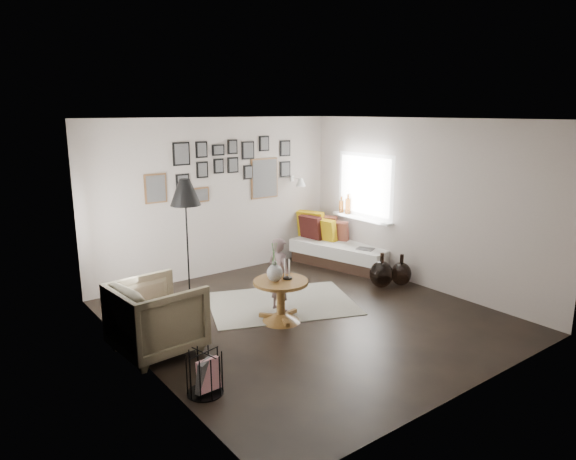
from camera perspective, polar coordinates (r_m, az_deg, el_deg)
ground at (r=6.99m, az=2.17°, el=-9.63°), size 4.80×4.80×0.00m
wall_back at (r=8.56m, az=-7.95°, el=3.57°), size 4.50×0.00×4.50m
wall_front at (r=5.03m, az=19.82°, el=-3.86°), size 4.50×0.00×4.50m
wall_left at (r=5.50m, az=-16.26°, el=-2.19°), size 0.00×4.80×4.80m
wall_right at (r=8.18m, az=14.60°, el=2.83°), size 0.00×4.80×4.80m
ceiling at (r=6.45m, az=2.37°, el=12.21°), size 4.80×4.80×0.00m
door_left at (r=6.67m, az=-19.70°, el=-2.01°), size 0.00×2.14×2.14m
window_right at (r=9.07m, az=7.56°, el=1.76°), size 0.15×1.32×1.30m
gallery_wall at (r=8.62m, az=-6.31°, el=6.66°), size 2.74×0.03×1.08m
wall_sconce at (r=9.17m, az=1.37°, el=5.35°), size 0.18×0.36×0.16m
rug at (r=7.43m, az=-0.67°, el=-8.15°), size 2.41×2.07×0.01m
pedestal_table at (r=6.76m, az=-0.80°, el=-8.05°), size 0.71×0.71×0.56m
vase at (r=6.58m, az=-1.48°, el=-4.42°), size 0.20×0.20×0.51m
candles at (r=6.68m, az=-0.05°, el=-4.40°), size 0.12×0.12×0.27m
daybed at (r=9.26m, az=5.75°, el=-2.09°), size 1.22×1.97×0.90m
magazine_on_daybed at (r=8.78m, az=8.58°, el=-2.08°), size 0.30×0.34×0.01m
armchair at (r=6.09m, az=-14.37°, el=-9.36°), size 0.98×0.96×0.83m
armchair_cushion at (r=6.11m, az=-14.59°, el=-8.66°), size 0.39×0.41×0.17m
floor_lamp at (r=7.13m, az=-11.34°, el=3.60°), size 0.42×0.42×1.80m
magazine_basket at (r=5.24m, az=-9.22°, el=-15.45°), size 0.40×0.40×0.43m
demijohn_large at (r=8.16m, az=10.33°, el=-4.84°), size 0.37×0.37×0.55m
demijohn_small at (r=8.33m, az=12.45°, el=-4.75°), size 0.32×0.32×0.50m
child at (r=7.03m, az=-0.96°, el=-4.97°), size 0.31×0.42×1.04m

